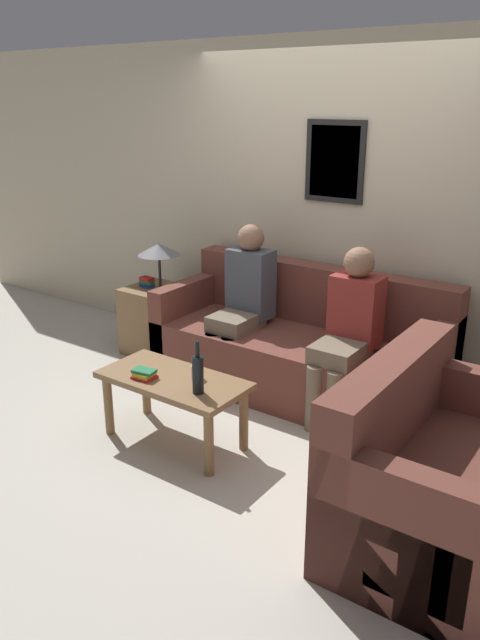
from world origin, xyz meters
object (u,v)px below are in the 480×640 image
Objects in this scene: person_left at (243,299)px; person_right at (348,328)px; coffee_table at (174,388)px; wine_bottle at (198,373)px; drinking_glass at (197,372)px; couch_side at (439,482)px; couch_main at (300,350)px.

person_right is at bearing -4.17° from person_left.
person_right is (0.74, 0.97, 0.28)m from coffee_table.
coffee_table is 0.35m from wine_bottle.
person_left is at bearing 175.83° from person_right.
wine_bottle is at bearing -48.74° from drinking_glass.
couch_side is at bearing -0.94° from drinking_glass.
wine_bottle is at bearing -67.95° from person_left.
drinking_glass is (-0.14, 0.15, -0.08)m from wine_bottle.
wine_bottle is at bearing -114.45° from person_right.
couch_main is at bearing 82.73° from drinking_glass.
couch_main is 1.82m from couch_side.
coffee_table is 2.89× the size of wine_bottle.
couch_main is at bearing 89.93° from wine_bottle.
couch_main is 1.83× the size of person_right.
wine_bottle is 1.15m from person_right.
couch_side reaches higher than drinking_glass.
coffee_table is 1.09m from person_left.
coffee_table is at bearing -103.14° from couch_main.
coffee_table is (-0.27, -1.15, 0.06)m from couch_main.
person_left is (-0.18, 1.04, 0.30)m from coffee_table.
couch_main is 2.27× the size of coffee_table.
drinking_glass is 0.07× the size of person_right.
coffee_table is at bearing -80.01° from person_left.
wine_bottle is 3.89× the size of drinking_glass.
person_left reaches higher than person_right.
person_left is 1.03× the size of person_right.
drinking_glass is at bearing 30.72° from coffee_table.
couch_side is at bearing -43.23° from person_right.
couch_side is 1.05× the size of person_left.
person_right is (0.61, 0.89, 0.16)m from drinking_glass.
person_left is at bearing -165.35° from couch_main.
person_right reaches higher than drinking_glass.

